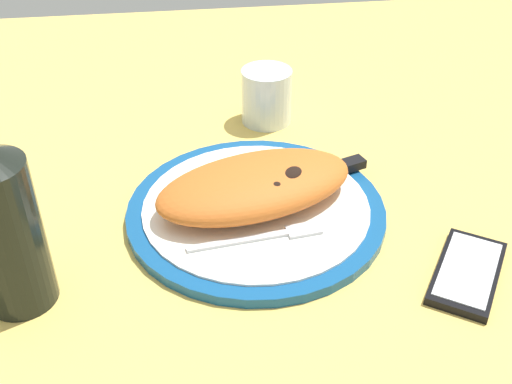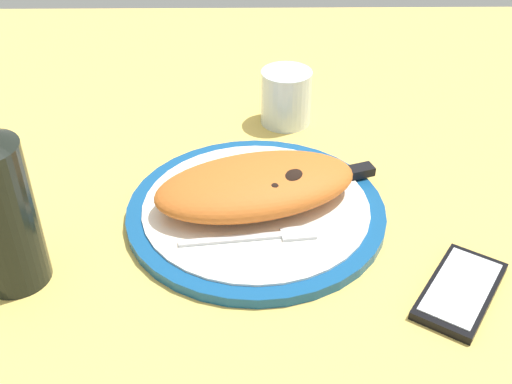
# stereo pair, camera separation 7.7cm
# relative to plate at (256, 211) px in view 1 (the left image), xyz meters

# --- Properties ---
(ground_plane) EXTENTS (1.50, 1.50, 0.03)m
(ground_plane) POSITION_rel_plate_xyz_m (0.00, 0.00, -0.02)
(ground_plane) COLOR #DBB756
(plate) EXTENTS (0.32, 0.32, 0.02)m
(plate) POSITION_rel_plate_xyz_m (0.00, 0.00, 0.00)
(plate) COLOR navy
(plate) RESTS_ON ground_plane
(calzone) EXTENTS (0.28, 0.19, 0.05)m
(calzone) POSITION_rel_plate_xyz_m (-0.00, 0.01, 0.03)
(calzone) COLOR #C16023
(calzone) RESTS_ON plate
(fork) EXTENTS (0.16, 0.03, 0.00)m
(fork) POSITION_rel_plate_xyz_m (0.01, -0.06, 0.01)
(fork) COLOR silver
(fork) RESTS_ON plate
(knife) EXTENTS (0.20, 0.09, 0.01)m
(knife) POSITION_rel_plate_xyz_m (0.09, 0.05, 0.01)
(knife) COLOR silver
(knife) RESTS_ON plate
(smartphone) EXTENTS (0.13, 0.14, 0.01)m
(smartphone) POSITION_rel_plate_xyz_m (0.22, -0.14, -0.00)
(smartphone) COLOR black
(smartphone) RESTS_ON ground_plane
(water_glass) EXTENTS (0.08, 0.08, 0.08)m
(water_glass) POSITION_rel_plate_xyz_m (0.05, 0.24, 0.03)
(water_glass) COLOR silver
(water_glass) RESTS_ON ground_plane
(wine_bottle) EXTENTS (0.07, 0.07, 0.25)m
(wine_bottle) POSITION_rel_plate_xyz_m (-0.26, -0.11, 0.09)
(wine_bottle) COLOR black
(wine_bottle) RESTS_ON ground_plane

